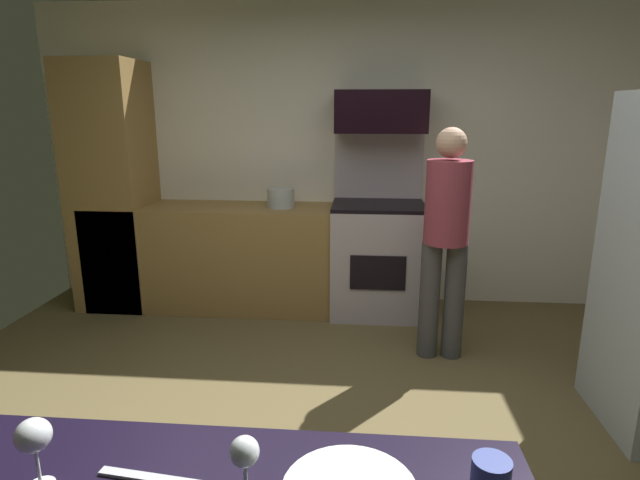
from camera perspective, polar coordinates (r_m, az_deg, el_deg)
ground_plane at (r=2.84m, az=-1.43°, el=-22.80°), size 5.20×4.80×0.02m
wall_back at (r=4.61m, az=1.68°, el=9.28°), size 5.20×0.12×2.60m
lower_cabinet_run at (r=4.56m, az=-10.03°, el=-1.87°), size 2.40×0.60×0.90m
cabinet_column at (r=4.79m, az=-22.03°, el=5.43°), size 0.60×0.60×2.10m
oven_range at (r=4.39m, az=6.36°, el=-1.49°), size 0.76×0.65×1.52m
microwave at (r=4.31m, az=6.77°, el=13.99°), size 0.74×0.38×0.34m
person_cook at (r=3.55m, az=13.82°, el=0.69°), size 0.31×0.30×1.60m
wine_glass_near at (r=1.13m, az=-8.38°, el=-22.79°), size 0.06×0.06×0.17m
wine_glass_mid at (r=1.32m, az=-29.26°, el=-18.69°), size 0.08×0.08×0.17m
mug_coffee at (r=1.25m, az=18.45°, el=-23.90°), size 0.08×0.08×0.09m
knife_paring at (r=1.32m, az=-18.40°, el=-23.82°), size 0.24×0.05×0.01m
stock_pot at (r=4.35m, az=-4.38°, el=4.69°), size 0.23×0.23×0.16m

